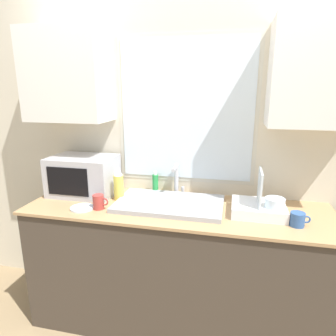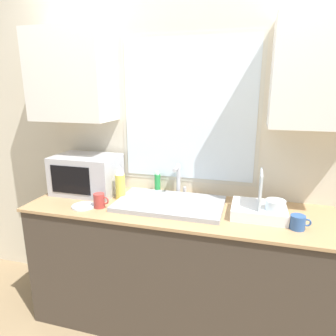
% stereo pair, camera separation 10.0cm
% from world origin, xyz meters
% --- Properties ---
extents(countertop, '(2.06, 0.65, 0.91)m').
position_xyz_m(countertop, '(0.00, 0.31, 0.45)').
color(countertop, '#42382D').
rests_on(countertop, ground_plane).
extents(wall_back, '(6.00, 0.38, 2.60)m').
position_xyz_m(wall_back, '(0.00, 0.61, 1.40)').
color(wall_back, beige).
rests_on(wall_back, ground_plane).
extents(sink_basin, '(0.73, 0.44, 0.03)m').
position_xyz_m(sink_basin, '(-0.06, 0.32, 0.92)').
color(sink_basin, '#9EA0A5').
rests_on(sink_basin, countertop).
extents(faucet, '(0.08, 0.15, 0.24)m').
position_xyz_m(faucet, '(-0.05, 0.55, 1.04)').
color(faucet, '#B7B7BC').
rests_on(faucet, countertop).
extents(microwave, '(0.48, 0.33, 0.29)m').
position_xyz_m(microwave, '(-0.74, 0.41, 1.05)').
color(microwave, '#B2B2B7').
rests_on(microwave, countertop).
extents(dish_rack, '(0.33, 0.28, 0.29)m').
position_xyz_m(dish_rack, '(0.54, 0.30, 0.96)').
color(dish_rack, white).
rests_on(dish_rack, countertop).
extents(spray_bottle, '(0.07, 0.07, 0.25)m').
position_xyz_m(spray_bottle, '(-0.44, 0.35, 1.03)').
color(spray_bottle, '#D8CC4C').
rests_on(spray_bottle, countertop).
extents(soap_bottle, '(0.05, 0.05, 0.17)m').
position_xyz_m(soap_bottle, '(-0.22, 0.55, 0.99)').
color(soap_bottle, '#268C3F').
rests_on(soap_bottle, countertop).
extents(mug_near_sink, '(0.11, 0.07, 0.10)m').
position_xyz_m(mug_near_sink, '(-0.51, 0.16, 0.96)').
color(mug_near_sink, '#A53833').
rests_on(mug_near_sink, countertop).
extents(mug_by_rack, '(0.12, 0.08, 0.08)m').
position_xyz_m(mug_by_rack, '(0.74, 0.18, 0.95)').
color(mug_by_rack, '#335999').
rests_on(mug_by_rack, countertop).
extents(small_plate, '(0.16, 0.16, 0.01)m').
position_xyz_m(small_plate, '(-0.62, 0.14, 0.91)').
color(small_plate, silver).
rests_on(small_plate, countertop).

